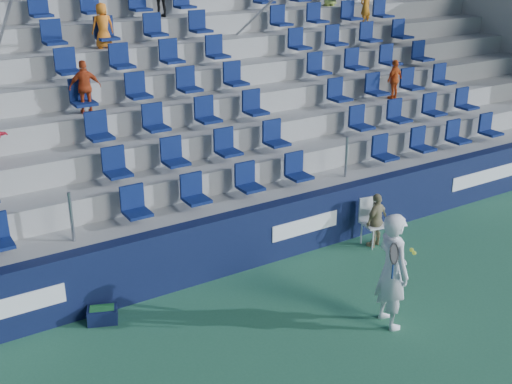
% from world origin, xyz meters
% --- Properties ---
extents(ground, '(70.00, 70.00, 0.00)m').
position_xyz_m(ground, '(0.00, 0.00, 0.00)').
color(ground, '#31724E').
rests_on(ground, ground).
extents(sponsor_wall, '(24.00, 0.32, 1.20)m').
position_xyz_m(sponsor_wall, '(0.00, 3.15, 0.60)').
color(sponsor_wall, '#10183B').
rests_on(sponsor_wall, ground).
extents(grandstand, '(24.00, 8.17, 6.63)m').
position_xyz_m(grandstand, '(-0.01, 8.24, 2.14)').
color(grandstand, gray).
rests_on(grandstand, ground).
extents(tennis_player, '(0.71, 0.81, 2.01)m').
position_xyz_m(tennis_player, '(1.17, 0.16, 1.01)').
color(tennis_player, white).
rests_on(tennis_player, ground).
extents(line_judge_chair, '(0.52, 0.53, 1.01)m').
position_xyz_m(line_judge_chair, '(2.97, 2.66, 0.58)').
color(line_judge_chair, white).
rests_on(line_judge_chair, ground).
extents(line_judge, '(0.74, 0.47, 1.18)m').
position_xyz_m(line_judge, '(2.97, 2.50, 0.59)').
color(line_judge, tan).
rests_on(line_judge, ground).
extents(ball_bin, '(0.58, 0.48, 0.28)m').
position_xyz_m(ball_bin, '(-2.89, 2.75, 0.15)').
color(ball_bin, '#10183C').
rests_on(ball_bin, ground).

